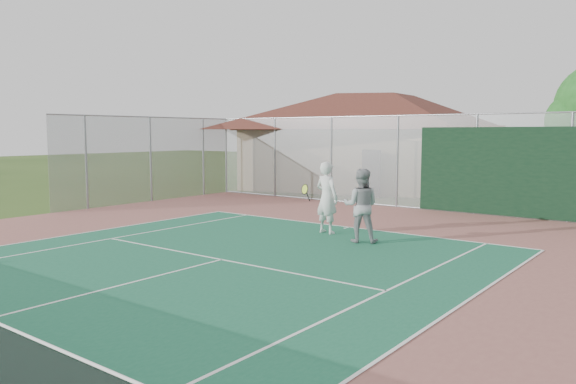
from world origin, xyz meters
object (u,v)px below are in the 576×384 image
object	(u,v)px
clubhouse	(376,132)
player_grey_back	(361,206)
bleachers	(317,179)
player_white_front	(327,198)

from	to	relation	value
clubhouse	player_grey_back	bearing A→B (deg)	-78.88
bleachers	player_white_front	xyz separation A→B (m)	(7.35, -10.21, 0.50)
clubhouse	bleachers	bearing A→B (deg)	-142.16
bleachers	player_white_front	bearing A→B (deg)	-75.09
player_white_front	player_grey_back	world-z (taller)	player_white_front
clubhouse	player_grey_back	size ratio (longest dim) A/B	7.93
player_white_front	clubhouse	bearing A→B (deg)	-58.03
clubhouse	player_white_front	bearing A→B (deg)	-83.07
clubhouse	player_grey_back	world-z (taller)	clubhouse
bleachers	clubhouse	bearing A→B (deg)	33.23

